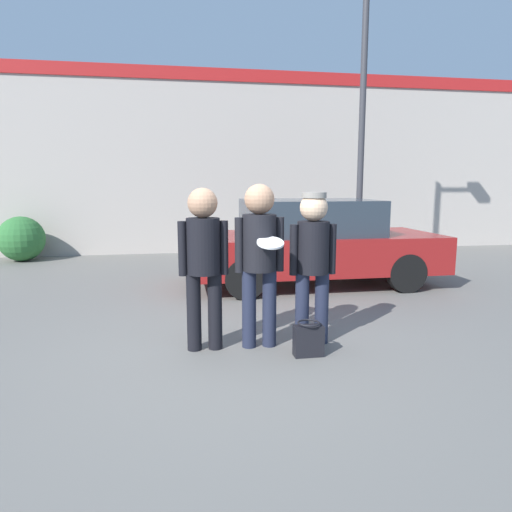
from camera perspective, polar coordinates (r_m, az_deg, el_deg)
The scene contains 9 objects.
ground_plane at distance 4.86m, azimuth -1.84°, elevation -11.85°, with size 56.00×56.00×0.00m, color #66635E.
storefront_building at distance 11.68m, azimuth -6.82°, elevation 11.63°, with size 24.00×0.22×4.49m.
person_left at distance 4.71m, azimuth -6.58°, elevation 0.12°, with size 0.51×0.34×1.69m.
person_middle_with_frisbee at distance 4.76m, azimuth 0.43°, elevation 0.66°, with size 0.52×0.57×1.73m.
person_right at distance 4.90m, azimuth 7.13°, elevation 0.17°, with size 0.51×0.34×1.64m.
parked_car_near at distance 7.91m, azimuth 6.99°, elevation 1.69°, with size 4.23×1.86×1.47m.
street_lamp at distance 9.41m, azimuth 14.86°, elevation 19.25°, with size 1.47×0.35×5.56m.
shrub at distance 11.56m, azimuth -27.27°, elevation 1.93°, with size 1.01×1.01×1.01m.
handbag at distance 4.72m, azimuth 6.58°, elevation -10.33°, with size 0.30×0.23×0.36m.
Camera 1 is at (-0.62, -4.50, 1.73)m, focal length 32.00 mm.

